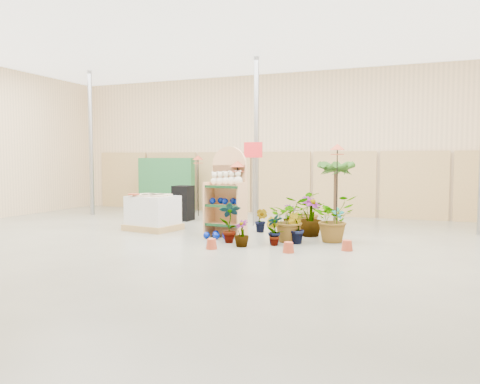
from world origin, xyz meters
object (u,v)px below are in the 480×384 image
Objects in this scene: display_shelf at (228,195)px; bird_table_front at (237,166)px; pallet_stack at (153,213)px; potted_plant_2 at (291,219)px.

display_shelf reaches higher than bird_table_front.
pallet_stack is 1.38× the size of potted_plant_2.
bird_table_front is (2.30, -0.12, 1.16)m from pallet_stack.
pallet_stack is 3.65m from potted_plant_2.
display_shelf is 2.13m from pallet_stack.
pallet_stack is 2.58m from bird_table_front.
bird_table_front is at bearing 6.47° from pallet_stack.
bird_table_front is at bearing 4.21° from display_shelf.
display_shelf is at bearing 178.51° from bird_table_front.
bird_table_front reaches higher than potted_plant_2.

